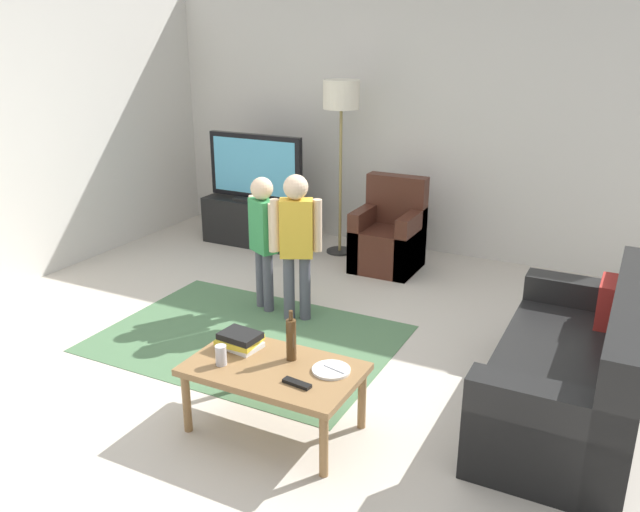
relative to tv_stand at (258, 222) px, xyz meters
name	(u,v)px	position (x,y,z in m)	size (l,w,h in m)	color
ground	(281,368)	(1.63, -2.30, -0.24)	(7.80, 7.80, 0.00)	beige
wall_back	(427,122)	(1.63, 0.70, 1.11)	(6.00, 0.12, 2.70)	silver
area_rug	(248,338)	(1.17, -2.01, -0.24)	(2.20, 1.60, 0.01)	#4C724C
tv_stand	(258,222)	(0.00, 0.00, 0.00)	(1.20, 0.44, 0.50)	black
tv	(255,168)	(0.00, -0.02, 0.60)	(1.10, 0.28, 0.71)	black
couch	(580,375)	(3.54, -1.99, 0.05)	(0.80, 1.80, 0.86)	black
armchair	(390,239)	(1.55, -0.04, 0.05)	(0.60, 0.60, 0.90)	#472319
floor_lamp	(341,104)	(0.92, 0.15, 1.30)	(0.36, 0.36, 1.78)	#262626
child_near_tv	(263,232)	(0.99, -1.46, 0.44)	(0.34, 0.23, 1.14)	#4C4C59
child_center	(296,235)	(1.33, -1.52, 0.48)	(0.37, 0.24, 1.20)	#4C4C59
coffee_table	(274,374)	(1.97, -2.94, 0.13)	(1.00, 0.60, 0.42)	olive
book_stack	(240,340)	(1.67, -2.83, 0.23)	(0.26, 0.22, 0.10)	white
bottle	(291,339)	(2.02, -2.82, 0.31)	(0.06, 0.06, 0.31)	#4C3319
tv_remote	(297,383)	(2.19, -3.06, 0.19)	(0.17, 0.05, 0.02)	black
soda_can	(221,355)	(1.69, -3.06, 0.24)	(0.07, 0.07, 0.12)	silver
plate	(331,370)	(2.29, -2.84, 0.18)	(0.22, 0.22, 0.02)	white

